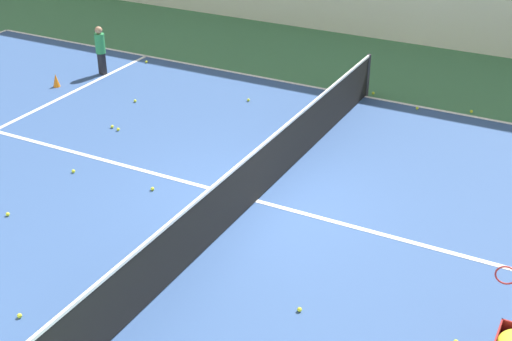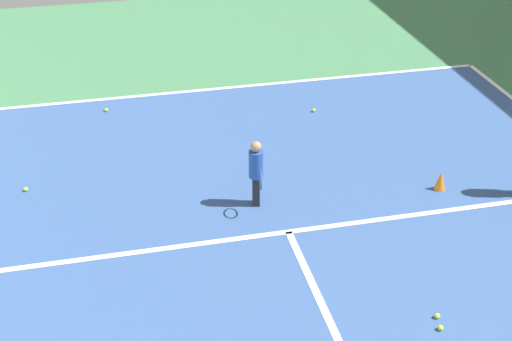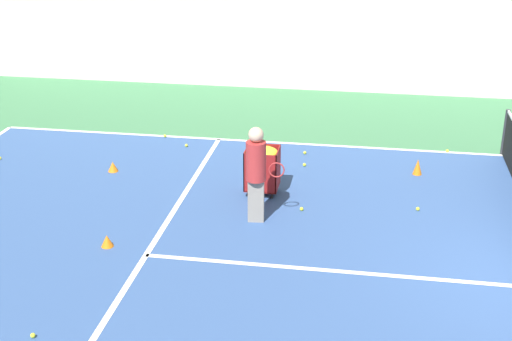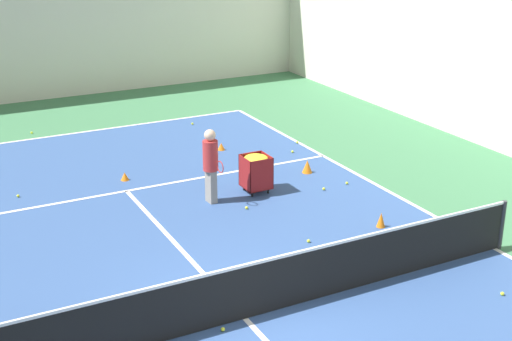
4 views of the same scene
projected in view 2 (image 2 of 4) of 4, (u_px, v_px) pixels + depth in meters
The scene contains 9 objects.
line_baseline_near at pixel (222, 88), 14.75m from camera, with size 11.21×0.10×0.00m, color white.
line_service_near at pixel (288, 232), 10.35m from camera, with size 11.21×0.10×0.00m, color white.
player_near_baseline at pixel (256, 170), 10.67m from camera, with size 0.25×0.56×1.09m.
training_cone_3 at pixel (440, 180), 11.28m from camera, with size 0.18×0.18×0.33m, color orange.
tennis_ball_16 at pixel (437, 316), 8.77m from camera, with size 0.07×0.07×0.07m, color yellow.
tennis_ball_17 at pixel (314, 110), 13.77m from camera, with size 0.07×0.07×0.07m, color yellow.
tennis_ball_29 at pixel (441, 328), 8.58m from camera, with size 0.07×0.07×0.07m, color yellow.
tennis_ball_31 at pixel (26, 189), 11.29m from camera, with size 0.07×0.07×0.07m, color yellow.
tennis_ball_32 at pixel (106, 110), 13.78m from camera, with size 0.07×0.07×0.07m, color yellow.
Camera 2 is at (2.35, 1.74, 6.04)m, focal length 50.00 mm.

